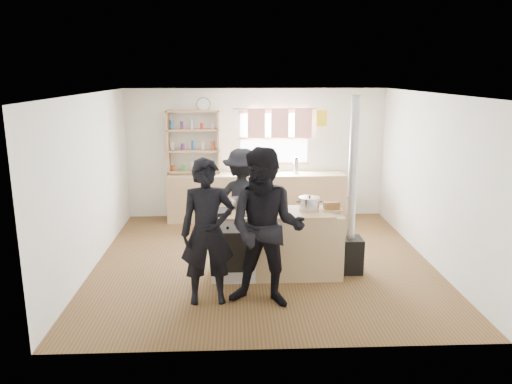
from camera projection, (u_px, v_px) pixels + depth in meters
ground at (263, 261)px, 7.59m from camera, size 5.00×5.00×0.01m
back_counter at (257, 197)px, 9.64m from camera, size 3.40×0.55×0.90m
shelving_unit at (193, 142)px, 9.46m from camera, size 1.00×0.28×1.20m
thermos at (296, 166)px, 9.53m from camera, size 0.10×0.10×0.29m
cooking_island at (276, 243)px, 6.95m from camera, size 1.97×0.64×0.93m
skillet_greens at (219, 212)px, 6.73m from camera, size 0.46×0.46×0.05m
roast_tray at (273, 210)px, 6.78m from camera, size 0.38×0.34×0.06m
stockpot_stove at (239, 203)px, 6.94m from camera, size 0.23×0.23×0.19m
stockpot_counter at (309, 204)px, 6.87m from camera, size 0.29×0.29×0.21m
bread_board at (332, 207)px, 6.89m from camera, size 0.30×0.22×0.12m
flue_heater at (350, 228)px, 7.03m from camera, size 0.35×0.35×2.50m
person_near_left at (208, 232)px, 6.04m from camera, size 0.70×0.49×1.81m
person_near_right at (266, 229)px, 5.94m from camera, size 1.11×0.96×1.95m
person_far at (242, 201)px, 7.82m from camera, size 1.17×0.81×1.65m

